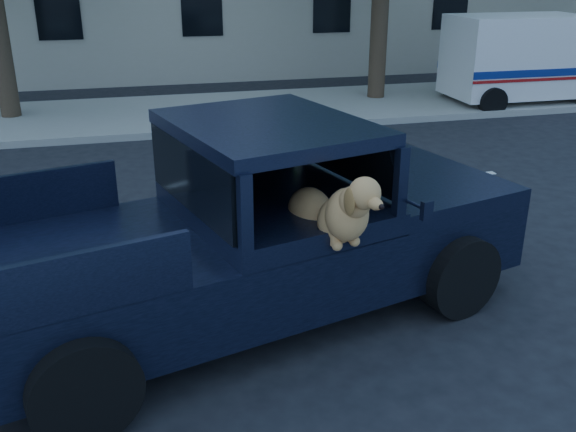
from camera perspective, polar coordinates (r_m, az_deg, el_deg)
name	(u,v)px	position (r m, az deg, el deg)	size (l,w,h in m)	color
ground	(275,297)	(7.24, -1.20, -7.20)	(120.00, 120.00, 0.00)	black
far_sidewalk	(187,113)	(15.81, -8.96, 9.02)	(60.00, 4.00, 0.15)	gray
lane_stripes	(344,186)	(10.75, 5.04, 2.71)	(21.60, 0.14, 0.01)	silver
pickup_truck	(239,256)	(6.60, -4.42, -3.53)	(6.12, 3.69, 2.05)	black
mail_truck	(524,67)	(17.75, 20.28, 12.34)	(4.12, 2.12, 2.25)	silver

